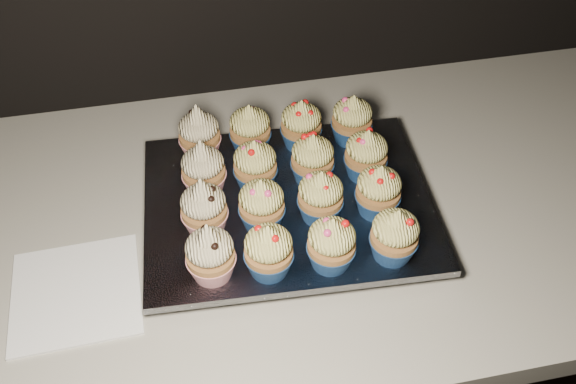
% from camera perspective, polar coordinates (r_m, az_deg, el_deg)
% --- Properties ---
extents(worktop, '(2.44, 0.64, 0.04)m').
position_cam_1_polar(worktop, '(0.96, -13.63, -4.00)').
color(worktop, beige).
rests_on(worktop, cabinet).
extents(napkin, '(0.17, 0.17, 0.00)m').
position_cam_1_polar(napkin, '(0.89, -18.32, -8.49)').
color(napkin, white).
rests_on(napkin, worktop).
extents(baking_tray, '(0.39, 0.31, 0.02)m').
position_cam_1_polar(baking_tray, '(0.93, 0.00, -1.69)').
color(baking_tray, black).
rests_on(baking_tray, worktop).
extents(foil_lining, '(0.42, 0.34, 0.01)m').
position_cam_1_polar(foil_lining, '(0.92, 0.00, -0.96)').
color(foil_lining, silver).
rests_on(foil_lining, baking_tray).
extents(cupcake_0, '(0.06, 0.06, 0.10)m').
position_cam_1_polar(cupcake_0, '(0.80, -6.93, -5.45)').
color(cupcake_0, '#A8172B').
rests_on(cupcake_0, foil_lining).
extents(cupcake_1, '(0.06, 0.06, 0.08)m').
position_cam_1_polar(cupcake_1, '(0.80, -1.74, -5.24)').
color(cupcake_1, navy).
rests_on(cupcake_1, foil_lining).
extents(cupcake_2, '(0.06, 0.06, 0.08)m').
position_cam_1_polar(cupcake_2, '(0.81, 3.88, -4.61)').
color(cupcake_2, navy).
rests_on(cupcake_2, foil_lining).
extents(cupcake_3, '(0.06, 0.06, 0.08)m').
position_cam_1_polar(cupcake_3, '(0.83, 9.45, -3.83)').
color(cupcake_3, navy).
rests_on(cupcake_3, foil_lining).
extents(cupcake_4, '(0.06, 0.06, 0.10)m').
position_cam_1_polar(cupcake_4, '(0.85, -7.49, -1.42)').
color(cupcake_4, '#A8172B').
rests_on(cupcake_4, foil_lining).
extents(cupcake_5, '(0.06, 0.06, 0.08)m').
position_cam_1_polar(cupcake_5, '(0.85, -2.36, -1.15)').
color(cupcake_5, navy).
rests_on(cupcake_5, foil_lining).
extents(cupcake_6, '(0.06, 0.06, 0.08)m').
position_cam_1_polar(cupcake_6, '(0.86, 2.90, -0.42)').
color(cupcake_6, navy).
rests_on(cupcake_6, foil_lining).
extents(cupcake_7, '(0.06, 0.06, 0.08)m').
position_cam_1_polar(cupcake_7, '(0.88, 8.04, 0.08)').
color(cupcake_7, navy).
rests_on(cupcake_7, foil_lining).
extents(cupcake_8, '(0.06, 0.06, 0.10)m').
position_cam_1_polar(cupcake_8, '(0.91, -7.54, 2.02)').
color(cupcake_8, '#A8172B').
rests_on(cupcake_8, foil_lining).
extents(cupcake_9, '(0.06, 0.06, 0.08)m').
position_cam_1_polar(cupcake_9, '(0.91, -2.94, 2.37)').
color(cupcake_9, navy).
rests_on(cupcake_9, foil_lining).
extents(cupcake_10, '(0.06, 0.06, 0.08)m').
position_cam_1_polar(cupcake_10, '(0.92, 2.19, 2.92)').
color(cupcake_10, navy).
rests_on(cupcake_10, foil_lining).
extents(cupcake_11, '(0.06, 0.06, 0.08)m').
position_cam_1_polar(cupcake_11, '(0.93, 6.95, 3.28)').
color(cupcake_11, navy).
rests_on(cupcake_11, foil_lining).
extents(cupcake_12, '(0.06, 0.06, 0.10)m').
position_cam_1_polar(cupcake_12, '(0.96, -7.89, 5.15)').
color(cupcake_12, '#A8172B').
rests_on(cupcake_12, foil_lining).
extents(cupcake_13, '(0.06, 0.06, 0.08)m').
position_cam_1_polar(cupcake_13, '(0.97, -3.40, 5.55)').
color(cupcake_13, navy).
rests_on(cupcake_13, foil_lining).
extents(cupcake_14, '(0.06, 0.06, 0.08)m').
position_cam_1_polar(cupcake_14, '(0.97, 1.17, 5.97)').
color(cupcake_14, navy).
rests_on(cupcake_14, foil_lining).
extents(cupcake_15, '(0.06, 0.06, 0.08)m').
position_cam_1_polar(cupcake_15, '(0.99, 5.71, 6.39)').
color(cupcake_15, navy).
rests_on(cupcake_15, foil_lining).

